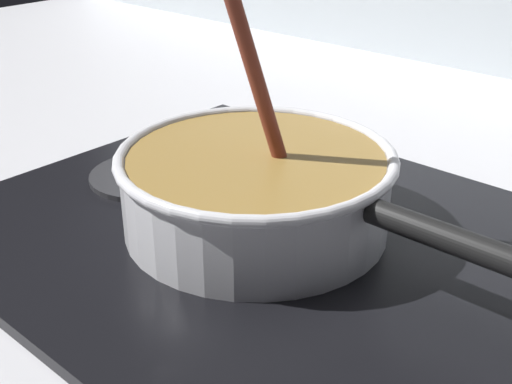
{
  "coord_description": "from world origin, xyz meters",
  "views": [
    {
      "loc": [
        0.44,
        -0.32,
        0.33
      ],
      "look_at": [
        0.07,
        0.1,
        0.05
      ],
      "focal_mm": 46.34,
      "sensor_mm": 36.0,
      "label": 1
    }
  ],
  "objects": [
    {
      "name": "burner_ring",
      "position": [
        0.07,
        0.1,
        0.02
      ],
      "size": [
        0.16,
        0.16,
        0.01
      ],
      "primitive_type": "torus",
      "color": "#592D0C",
      "rests_on": "hob_plate"
    },
    {
      "name": "spare_burner",
      "position": [
        -0.1,
        0.1,
        0.01
      ],
      "size": [
        0.12,
        0.12,
        0.01
      ],
      "primitive_type": "cylinder",
      "color": "#262628",
      "rests_on": "hob_plate"
    },
    {
      "name": "cooking_pan",
      "position": [
        0.07,
        0.1,
        0.05
      ],
      "size": [
        0.42,
        0.26,
        0.33
      ],
      "color": "silver",
      "rests_on": "hob_plate"
    },
    {
      "name": "ground",
      "position": [
        0.0,
        0.0,
        -0.02
      ],
      "size": [
        2.4,
        1.6,
        0.04
      ],
      "primitive_type": "cube",
      "color": "#B7B7BC"
    },
    {
      "name": "hob_plate",
      "position": [
        0.07,
        0.1,
        0.01
      ],
      "size": [
        0.56,
        0.48,
        0.01
      ],
      "primitive_type": "cube",
      "color": "black",
      "rests_on": "ground"
    }
  ]
}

